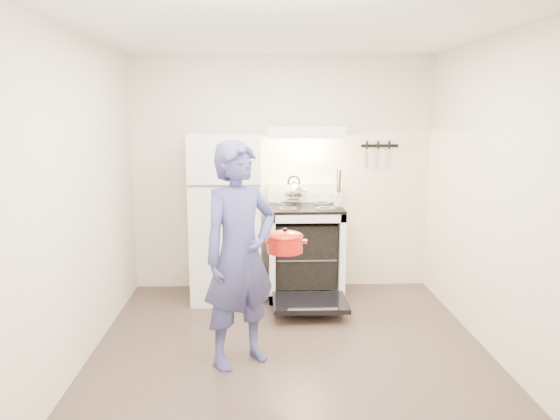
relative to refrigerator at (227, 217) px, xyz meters
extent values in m
plane|color=#4A3B33|center=(0.58, -1.45, -0.85)|extent=(3.60, 3.60, 0.00)
cube|color=beige|center=(0.58, 0.35, 0.40)|extent=(3.20, 0.02, 2.50)
cube|color=white|center=(0.00, 0.00, 0.00)|extent=(0.70, 0.70, 1.70)
cube|color=white|center=(0.81, 0.02, -0.39)|extent=(0.76, 0.65, 0.92)
cube|color=black|center=(0.81, 0.02, 0.09)|extent=(0.76, 0.65, 0.03)
cube|color=white|center=(0.81, 0.31, 0.20)|extent=(0.76, 0.07, 0.20)
cube|color=black|center=(0.81, -0.57, -0.72)|extent=(0.70, 0.54, 0.04)
cube|color=slate|center=(0.81, 0.02, -0.41)|extent=(0.60, 0.52, 0.01)
cube|color=white|center=(0.81, 0.10, 0.86)|extent=(0.76, 0.50, 0.12)
cube|color=black|center=(1.63, 0.33, 0.70)|extent=(0.40, 0.02, 0.03)
cylinder|color=#876B4B|center=(0.76, 0.03, -0.40)|extent=(0.37, 0.37, 0.02)
cylinder|color=silver|center=(1.13, -0.13, 0.20)|extent=(0.09, 0.09, 0.13)
imported|color=navy|center=(0.19, -1.52, 0.01)|extent=(0.75, 0.69, 1.71)
camera|label=1|loc=(0.33, -5.49, 1.07)|focal=35.00mm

